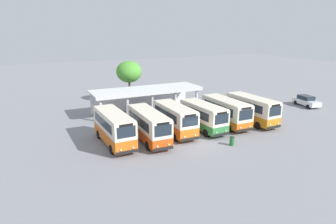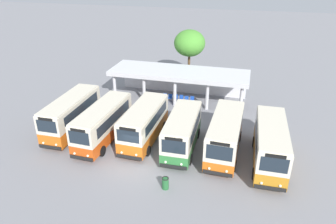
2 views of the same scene
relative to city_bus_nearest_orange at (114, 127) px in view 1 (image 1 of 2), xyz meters
name	(u,v)px [view 1 (image 1 of 2)]	position (x,y,z in m)	size (l,w,h in m)	color
ground_plane	(198,143)	(7.71, -3.67, -1.83)	(180.00, 180.00, 0.00)	gray
city_bus_nearest_orange	(114,127)	(0.00, 0.00, 0.00)	(2.38, 7.67, 3.32)	black
city_bus_second_in_row	(149,125)	(3.49, -0.72, -0.05)	(2.45, 7.76, 3.22)	black
city_bus_middle_cream	(175,118)	(6.99, 0.08, -0.04)	(2.47, 7.20, 3.24)	black
city_bus_fourth_amber	(203,116)	(10.48, -0.37, -0.10)	(2.46, 6.94, 3.14)	black
city_bus_fifth_blue	(226,111)	(13.97, -0.03, -0.05)	(2.54, 7.55, 3.23)	black
city_bus_far_end_green	(252,109)	(17.46, -0.68, 0.00)	(2.42, 7.62, 3.32)	black
parked_car_flank	(306,101)	(30.89, 2.09, -1.01)	(2.56, 4.68, 1.62)	black
terminal_canopy	(145,94)	(7.76, 10.50, 0.73)	(15.44, 4.90, 3.40)	silver
waiting_chair_end_by_column	(140,111)	(6.37, 9.03, -1.31)	(0.45, 0.45, 0.86)	slate
waiting_chair_second_from_end	(145,111)	(7.00, 8.96, -1.31)	(0.45, 0.45, 0.86)	slate
waiting_chair_middle_seat	(149,110)	(7.63, 9.03, -1.31)	(0.45, 0.45, 0.86)	slate
waiting_chair_fourth_seat	(153,109)	(8.26, 9.04, -1.31)	(0.45, 0.45, 0.86)	slate
waiting_chair_fifth_seat	(157,109)	(8.89, 8.90, -1.31)	(0.45, 0.45, 0.86)	slate
waiting_chair_far_end_seat	(161,108)	(9.52, 9.00, -1.31)	(0.45, 0.45, 0.86)	slate
roadside_tree_behind_canopy	(129,72)	(7.56, 16.60, 3.10)	(4.00, 4.00, 6.65)	brown
litter_bin_apron	(232,141)	(10.49, -5.69, -1.38)	(0.49, 0.49, 0.90)	#266633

